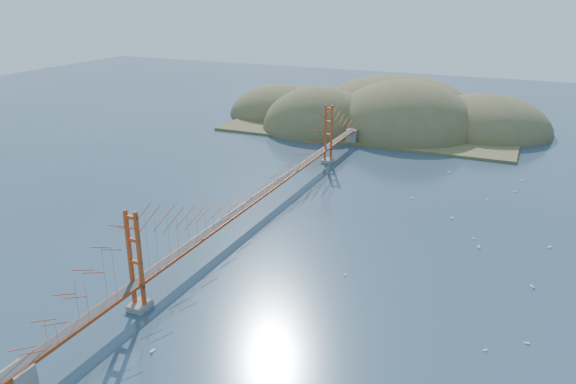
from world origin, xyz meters
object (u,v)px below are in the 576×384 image
at_px(sailboat_2, 527,342).
at_px(bridge, 261,171).
at_px(sailboat_1, 474,238).
at_px(sailboat_0, 345,274).

bearing_deg(sailboat_2, bridge, 153.45).
bearing_deg(sailboat_2, sailboat_1, 108.55).
bearing_deg(bridge, sailboat_2, -26.55).
xyz_separation_m(bridge, sailboat_2, (39.41, -19.69, -6.87)).
distance_m(bridge, sailboat_2, 44.59).
bearing_deg(sailboat_0, sailboat_2, -16.05).
xyz_separation_m(bridge, sailboat_0, (18.27, -13.61, -6.87)).
distance_m(sailboat_2, sailboat_1, 24.81).
distance_m(bridge, sailboat_1, 32.48).
relative_size(sailboat_2, sailboat_0, 1.08).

